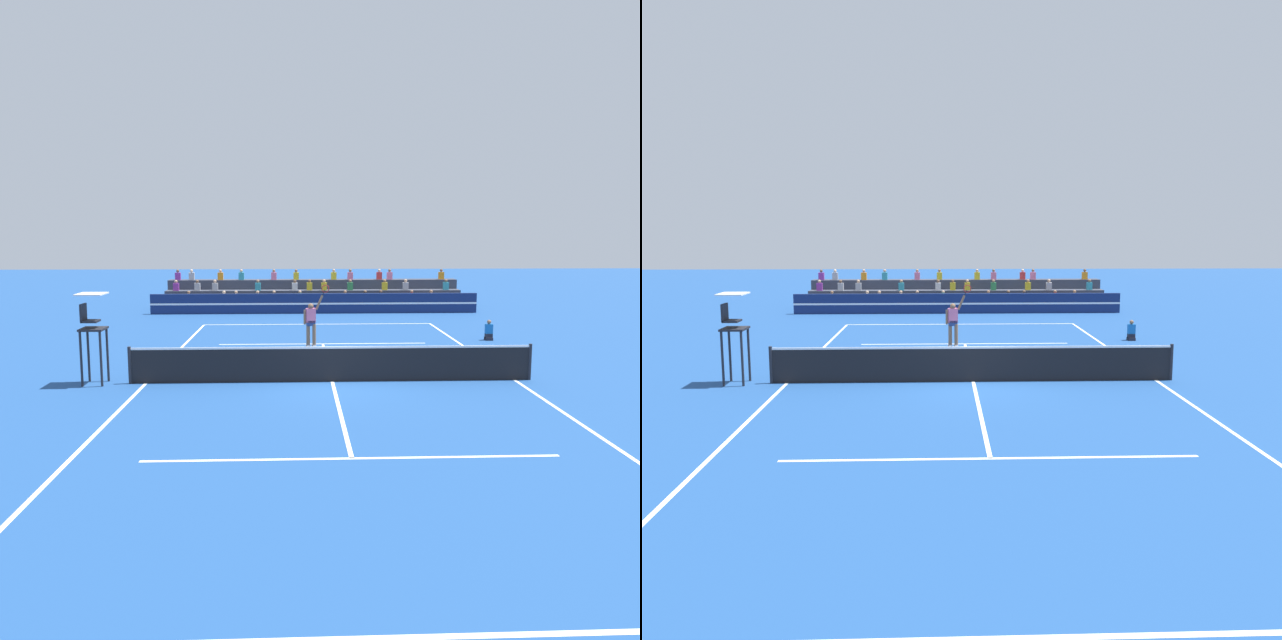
{
  "view_description": "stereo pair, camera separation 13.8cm",
  "coord_description": "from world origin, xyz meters",
  "views": [
    {
      "loc": [
        -1.09,
        -18.1,
        4.37
      ],
      "look_at": [
        -0.15,
        5.45,
        1.1
      ],
      "focal_mm": 35.0,
      "sensor_mm": 36.0,
      "label": 1
    },
    {
      "loc": [
        -0.96,
        -18.11,
        4.37
      ],
      "look_at": [
        -0.15,
        5.45,
        1.1
      ],
      "focal_mm": 35.0,
      "sensor_mm": 36.0,
      "label": 2
    }
  ],
  "objects": [
    {
      "name": "ground_plane",
      "position": [
        0.0,
        0.0,
        0.0
      ],
      "size": [
        120.0,
        120.0,
        0.0
      ],
      "primitive_type": "plane",
      "color": "navy"
    },
    {
      "name": "court_lines",
      "position": [
        0.0,
        0.0,
        0.0
      ],
      "size": [
        11.1,
        23.9,
        0.01
      ],
      "color": "white",
      "rests_on": "ground"
    },
    {
      "name": "tennis_net",
      "position": [
        0.0,
        0.0,
        0.54
      ],
      "size": [
        12.0,
        0.1,
        1.1
      ],
      "color": "black",
      "rests_on": "ground"
    },
    {
      "name": "sponsor_banner_wall",
      "position": [
        0.0,
        16.09,
        0.55
      ],
      "size": [
        18.0,
        0.26,
        1.1
      ],
      "color": "navy",
      "rests_on": "ground"
    },
    {
      "name": "bleacher_stand",
      "position": [
        -0.01,
        18.62,
        0.66
      ],
      "size": [
        17.19,
        2.85,
        2.28
      ],
      "color": "#383D4C",
      "rests_on": "ground"
    },
    {
      "name": "umpire_chair",
      "position": [
        -7.0,
        -0.0,
        1.72
      ],
      "size": [
        0.76,
        0.84,
        2.67
      ],
      "color": "black",
      "rests_on": "ground"
    },
    {
      "name": "ball_kid_courtside",
      "position": [
        6.91,
        7.06,
        0.33
      ],
      "size": [
        0.3,
        0.36,
        0.84
      ],
      "color": "black",
      "rests_on": "ground"
    },
    {
      "name": "tennis_player",
      "position": [
        -0.47,
        5.75,
        0.99
      ],
      "size": [
        1.05,
        0.31,
        2.47
      ],
      "color": "brown",
      "rests_on": "ground"
    },
    {
      "name": "tennis_ball",
      "position": [
        -2.21,
        1.49,
        0.03
      ],
      "size": [
        0.07,
        0.07,
        0.07
      ],
      "primitive_type": "sphere",
      "color": "#C6DB33",
      "rests_on": "ground"
    }
  ]
}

